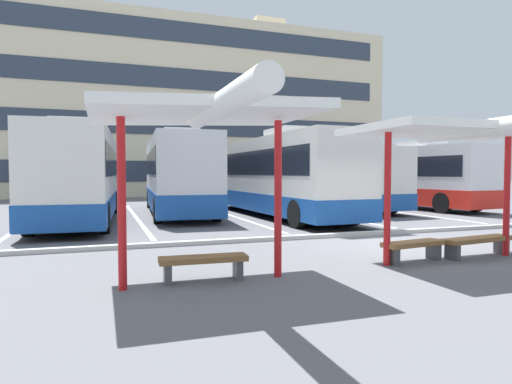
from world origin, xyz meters
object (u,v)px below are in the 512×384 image
(coach_bus_1, at_px, (177,176))
(coach_bus_2, at_px, (275,177))
(coach_bus_4, at_px, (402,177))
(bench_0, at_px, (204,263))
(coach_bus_3, at_px, (329,179))
(waiting_shelter_0, at_px, (208,116))
(waiting_shelter_1, at_px, (461,133))
(bench_2, at_px, (478,242))
(coach_bus_0, at_px, (80,177))
(bench_1, at_px, (414,247))

(coach_bus_1, xyz_separation_m, coach_bus_2, (4.01, -2.43, -0.01))
(coach_bus_4, xyz_separation_m, bench_0, (-14.35, -12.91, -1.35))
(coach_bus_3, xyz_separation_m, waiting_shelter_0, (-9.86, -13.61, 1.28))
(waiting_shelter_1, bearing_deg, coach_bus_2, 89.17)
(waiting_shelter_0, distance_m, bench_2, 6.94)
(coach_bus_2, xyz_separation_m, coach_bus_3, (4.17, 2.50, -0.17))
(coach_bus_0, distance_m, waiting_shelter_1, 13.61)
(coach_bus_2, height_order, coach_bus_4, coach_bus_2)
(coach_bus_3, height_order, bench_0, coach_bus_3)
(coach_bus_0, xyz_separation_m, bench_0, (2.49, -10.73, -1.45))
(bench_1, bearing_deg, waiting_shelter_1, -21.20)
(coach_bus_0, bearing_deg, waiting_shelter_0, -77.37)
(coach_bus_2, xyz_separation_m, bench_0, (-5.70, -10.73, -1.43))
(bench_2, bearing_deg, waiting_shelter_0, -175.51)
(bench_0, distance_m, waiting_shelter_1, 6.06)
(coach_bus_4, xyz_separation_m, waiting_shelter_0, (-14.35, -13.28, 1.20))
(coach_bus_0, xyz_separation_m, coach_bus_3, (12.35, 2.50, -0.18))
(coach_bus_0, bearing_deg, coach_bus_4, 7.37)
(coach_bus_0, xyz_separation_m, coach_bus_4, (16.84, 2.18, -0.10))
(coach_bus_3, height_order, bench_1, coach_bus_3)
(coach_bus_0, relative_size, bench_1, 6.76)
(coach_bus_1, relative_size, waiting_shelter_0, 2.53)
(coach_bus_0, xyz_separation_m, bench_2, (8.93, -10.60, -1.44))
(coach_bus_0, xyz_separation_m, waiting_shelter_0, (2.49, -11.10, 1.10))
(coach_bus_1, bearing_deg, bench_2, -69.98)
(waiting_shelter_0, bearing_deg, coach_bus_4, 42.78)
(coach_bus_0, xyz_separation_m, waiting_shelter_1, (8.03, -10.95, 0.99))
(bench_0, bearing_deg, waiting_shelter_1, -2.28)
(coach_bus_4, bearing_deg, bench_0, -138.04)
(coach_bus_2, height_order, bench_2, coach_bus_2)
(coach_bus_3, distance_m, waiting_shelter_1, 14.18)
(coach_bus_1, height_order, waiting_shelter_1, coach_bus_1)
(bench_0, height_order, bench_2, same)
(coach_bus_4, xyz_separation_m, bench_2, (-7.92, -12.78, -1.34))
(coach_bus_0, bearing_deg, coach_bus_1, 30.13)
(bench_1, bearing_deg, bench_0, -178.41)
(coach_bus_1, relative_size, bench_0, 7.16)
(waiting_shelter_0, distance_m, bench_0, 2.57)
(waiting_shelter_0, bearing_deg, coach_bus_3, 54.07)
(bench_1, xyz_separation_m, bench_2, (1.80, -0.00, 0.01))
(coach_bus_2, xyz_separation_m, bench_1, (-1.06, -10.60, -1.43))
(waiting_shelter_0, bearing_deg, waiting_shelter_1, 1.62)
(waiting_shelter_0, bearing_deg, coach_bus_2, 62.84)
(coach_bus_2, relative_size, waiting_shelter_0, 2.76)
(coach_bus_4, xyz_separation_m, bench_1, (-9.72, -12.78, -1.35))
(coach_bus_2, distance_m, coach_bus_3, 4.86)
(coach_bus_4, distance_m, waiting_shelter_0, 19.59)
(coach_bus_3, relative_size, bench_2, 5.26)
(coach_bus_3, xyz_separation_m, coach_bus_4, (4.49, -0.33, 0.09))
(coach_bus_1, xyz_separation_m, bench_2, (4.75, -13.03, -1.43))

